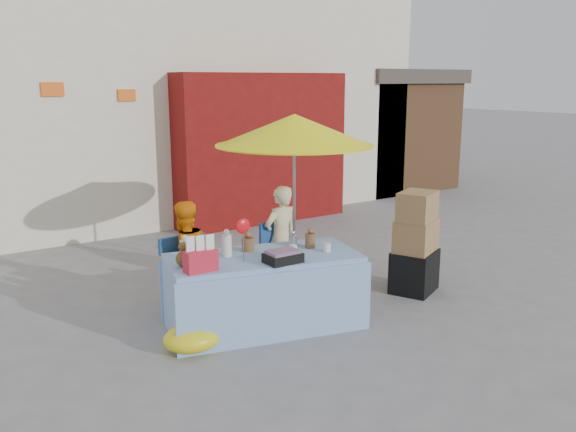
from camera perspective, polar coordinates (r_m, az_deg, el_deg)
ground at (r=6.47m, az=1.02°, el=-9.95°), size 80.00×80.00×0.00m
backdrop at (r=13.02m, az=-17.15°, el=14.83°), size 14.00×8.00×7.80m
market_table at (r=6.27m, az=-2.35°, el=-6.93°), size 2.13×1.37×1.19m
chair_left at (r=6.65m, az=-9.08°, el=-7.12°), size 0.53×0.52×0.85m
chair_right at (r=7.24m, az=-0.09°, el=-5.30°), size 0.53×0.52×0.85m
vendor_orange at (r=6.66m, az=-9.68°, el=-3.85°), size 0.65×0.53×1.23m
vendor_beige at (r=7.24m, az=-0.68°, el=-2.14°), size 0.50×0.36×1.28m
umbrella at (r=7.31m, az=0.61°, el=7.98°), size 1.90×1.90×2.09m
box_stack at (r=7.37m, az=11.84°, el=-2.77°), size 0.69×0.64×1.22m
tarp_bundle at (r=5.88m, az=-8.87°, el=-11.14°), size 0.66×0.57×0.26m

